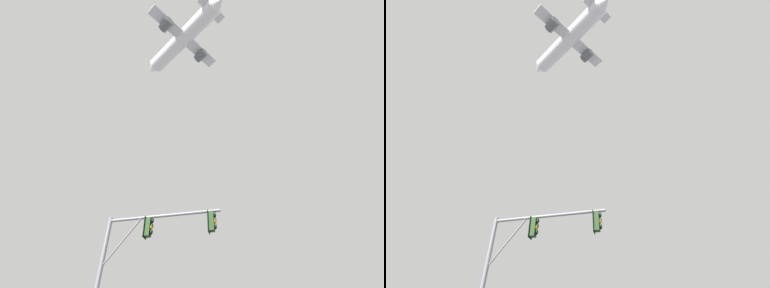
% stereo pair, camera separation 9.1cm
% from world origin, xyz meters
% --- Properties ---
extents(signal_pole_near, '(5.72, 1.26, 6.77)m').
position_xyz_m(signal_pole_near, '(-2.90, 7.08, 5.05)').
color(signal_pole_near, slate).
rests_on(signal_pole_near, ground).
extents(airplane, '(17.12, 16.43, 5.76)m').
position_xyz_m(airplane, '(-3.01, 21.13, 49.50)').
color(airplane, white).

